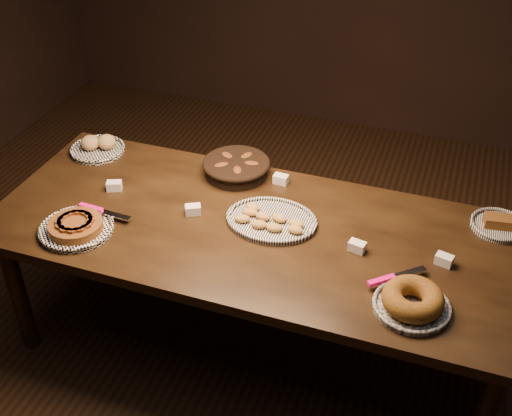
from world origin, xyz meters
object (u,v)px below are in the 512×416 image
(apple_tart_plate, at_px, (76,227))
(madeleine_platter, at_px, (271,220))
(buffet_table, at_px, (255,240))
(bundt_cake_plate, at_px, (412,301))

(apple_tart_plate, bearing_deg, madeleine_platter, 1.33)
(buffet_table, relative_size, bundt_cake_plate, 6.07)
(buffet_table, height_order, madeleine_platter, madeleine_platter)
(apple_tart_plate, bearing_deg, bundt_cake_plate, -21.81)
(madeleine_platter, bearing_deg, bundt_cake_plate, -19.65)
(apple_tart_plate, bearing_deg, buffet_table, -0.73)
(apple_tart_plate, distance_m, madeleine_platter, 0.86)
(apple_tart_plate, xyz_separation_m, bundt_cake_plate, (1.46, 0.01, 0.02))
(buffet_table, bearing_deg, bundt_cake_plate, -21.03)
(buffet_table, xyz_separation_m, bundt_cake_plate, (0.73, -0.28, 0.11))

